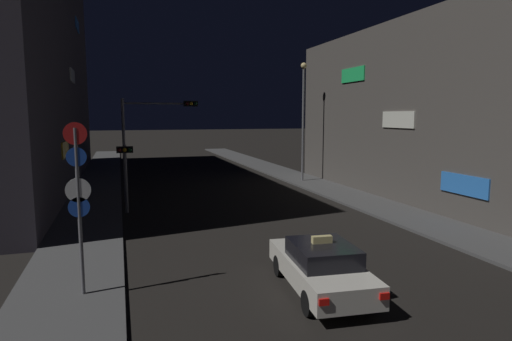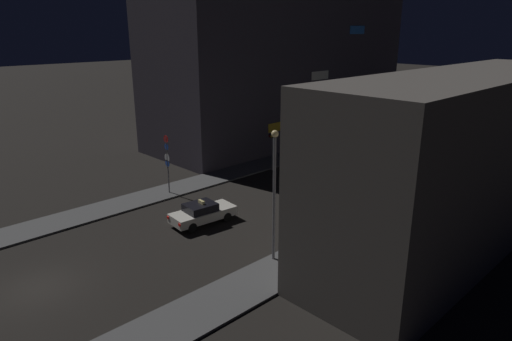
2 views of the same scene
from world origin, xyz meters
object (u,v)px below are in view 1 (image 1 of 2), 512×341
sign_pole_left (78,194)px  street_lamp_far_block (303,109)px  taxi (321,266)px  traffic_light_overhead (152,128)px  traffic_light_left_kerb (125,164)px

sign_pole_left → street_lamp_far_block: street_lamp_far_block is taller
sign_pole_left → taxi: bearing=-13.7°
taxi → street_lamp_far_block: size_ratio=0.54×
traffic_light_overhead → taxi: bearing=-76.9°
traffic_light_overhead → sign_pole_left: traffic_light_overhead is taller
traffic_light_overhead → traffic_light_left_kerb: 3.67m
taxi → sign_pole_left: bearing=166.3°
traffic_light_overhead → street_lamp_far_block: (11.05, 3.76, 1.22)m
taxi → sign_pole_left: sign_pole_left is taller
traffic_light_left_kerb → sign_pole_left: sign_pole_left is taller
taxi → traffic_light_overhead: (-3.44, 14.76, 3.44)m
traffic_light_overhead → street_lamp_far_block: 11.73m
sign_pole_left → street_lamp_far_block: 22.10m
traffic_light_overhead → sign_pole_left: size_ratio=1.27×
taxi → street_lamp_far_block: (7.61, 18.52, 4.67)m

